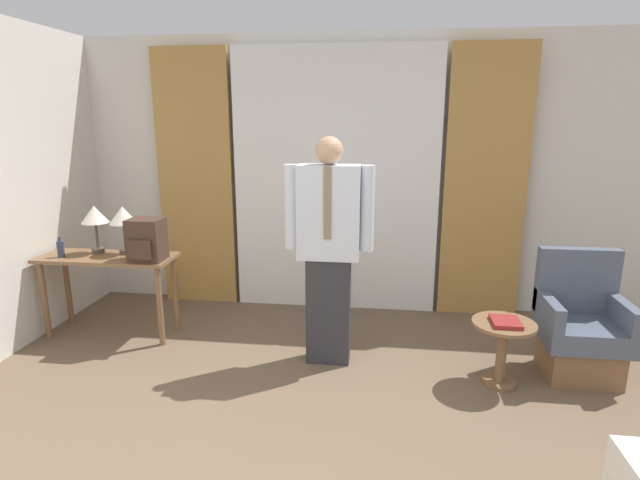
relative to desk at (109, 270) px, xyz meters
name	(u,v)px	position (x,y,z in m)	size (l,w,h in m)	color
wall_back	(336,175)	(1.91, 1.07, 0.74)	(10.00, 0.06, 2.70)	silver
curtain_sheer_center	(335,183)	(1.91, 0.94, 0.68)	(2.01, 0.06, 2.58)	white
curtain_drape_left	(196,180)	(0.49, 0.94, 0.68)	(0.77, 0.06, 2.58)	#B28442
curtain_drape_right	(485,185)	(3.34, 0.94, 0.68)	(0.77, 0.06, 2.58)	#B28442
desk	(109,270)	(0.00, 0.00, 0.00)	(1.18, 0.45, 0.73)	brown
table_lamp_left	(95,217)	(-0.13, 0.09, 0.46)	(0.24, 0.24, 0.43)	#4C4238
table_lamp_right	(123,217)	(0.13, 0.09, 0.46)	(0.24, 0.24, 0.43)	#4C4238
bottle_near_edge	(61,249)	(-0.37, -0.09, 0.20)	(0.06, 0.06, 0.18)	#2D3851
backpack	(147,240)	(0.42, -0.09, 0.30)	(0.28, 0.26, 0.36)	#422D23
person	(329,244)	(1.98, -0.26, 0.36)	(0.68, 0.22, 1.78)	#2D2D33
armchair	(580,331)	(3.89, -0.23, -0.26)	(0.59, 0.53, 0.94)	brown
side_table	(502,342)	(3.28, -0.47, -0.27)	(0.45, 0.45, 0.49)	brown
book	(506,322)	(3.28, -0.50, -0.11)	(0.20, 0.22, 0.03)	maroon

